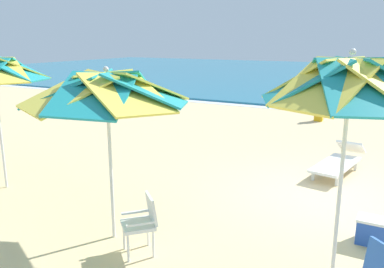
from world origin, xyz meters
name	(u,v)px	position (x,y,z in m)	size (l,w,h in m)	color
ground_plane	(331,201)	(0.00, 0.00, 0.00)	(80.00, 80.00, 0.00)	beige
surf_foam	(376,116)	(0.00, 9.67, 0.01)	(80.00, 0.70, 0.01)	white
beach_umbrella_0	(350,84)	(0.46, -2.59, 2.50)	(2.10, 2.10, 2.90)	silver
beach_umbrella_1	(107,90)	(-2.71, -3.11, 2.29)	(2.45, 2.45, 2.63)	silver
plastic_chair_1	(143,221)	(-2.04, -3.27, 0.50)	(0.63, 0.63, 0.87)	white
sun_lounger_1	(339,161)	(-0.16, 1.76, 0.28)	(0.97, 2.22, 0.62)	white
cooler_box	(374,231)	(0.84, -1.39, 0.20)	(0.50, 0.34, 0.40)	blue
beachgoer_seated	(320,113)	(-1.81, 7.76, 0.29)	(0.30, 0.93, 0.92)	yellow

